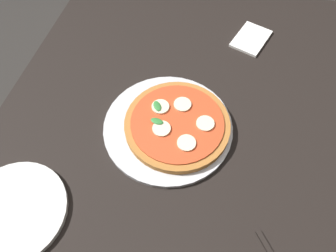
# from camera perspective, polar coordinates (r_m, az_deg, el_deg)

# --- Properties ---
(ground_plane) EXTENTS (6.00, 6.00, 0.00)m
(ground_plane) POSITION_cam_1_polar(r_m,az_deg,el_deg) (1.47, 0.55, -14.60)
(ground_plane) COLOR #2D2B28
(dining_table) EXTENTS (1.24, 0.93, 0.71)m
(dining_table) POSITION_cam_1_polar(r_m,az_deg,el_deg) (0.91, 0.86, -2.56)
(dining_table) COLOR black
(dining_table) RESTS_ON ground_plane
(serving_tray) EXTENTS (0.33, 0.33, 0.01)m
(serving_tray) POSITION_cam_1_polar(r_m,az_deg,el_deg) (0.80, 0.00, -0.15)
(serving_tray) COLOR silver
(serving_tray) RESTS_ON dining_table
(pizza) EXTENTS (0.27, 0.27, 0.03)m
(pizza) POSITION_cam_1_polar(r_m,az_deg,el_deg) (0.79, 1.68, 0.37)
(pizza) COLOR #B27033
(pizza) RESTS_ON serving_tray
(plate_white) EXTENTS (0.23, 0.23, 0.01)m
(plate_white) POSITION_cam_1_polar(r_m,az_deg,el_deg) (0.79, -26.18, -13.69)
(plate_white) COLOR white
(plate_white) RESTS_ON dining_table
(napkin) EXTENTS (0.15, 0.13, 0.01)m
(napkin) POSITION_cam_1_polar(r_m,az_deg,el_deg) (1.05, 14.84, 15.08)
(napkin) COLOR white
(napkin) RESTS_ON dining_table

